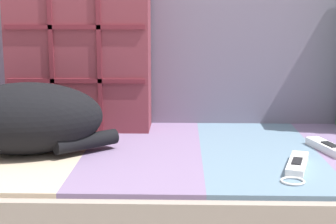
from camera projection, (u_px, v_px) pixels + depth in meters
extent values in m
cube|color=gray|center=(254.00, 186.00, 1.33)|extent=(2.05, 0.77, 0.20)
cube|color=tan|center=(34.00, 147.00, 1.31)|extent=(0.28, 0.69, 0.01)
cube|color=slate|center=(145.00, 148.00, 1.30)|extent=(0.28, 0.69, 0.01)
cube|color=slate|center=(256.00, 149.00, 1.29)|extent=(0.28, 0.69, 0.01)
cube|color=slate|center=(244.00, 38.00, 1.57)|extent=(2.05, 0.14, 0.50)
cube|color=brown|center=(80.00, 52.00, 1.45)|extent=(0.39, 0.13, 0.44)
cube|color=maroon|center=(76.00, 81.00, 1.40)|extent=(0.38, 0.01, 0.01)
cube|color=maroon|center=(51.00, 54.00, 1.39)|extent=(0.01, 0.01, 0.42)
cube|color=maroon|center=(74.00, 27.00, 1.37)|extent=(0.38, 0.01, 0.01)
cube|color=maroon|center=(99.00, 54.00, 1.38)|extent=(0.01, 0.01, 0.42)
ellipsoid|color=black|center=(26.00, 118.00, 1.21)|extent=(0.40, 0.27, 0.17)
cylinder|color=black|center=(86.00, 141.00, 1.22)|extent=(0.15, 0.14, 0.04)
cube|color=white|center=(327.00, 147.00, 1.25)|extent=(0.07, 0.15, 0.02)
cube|color=black|center=(330.00, 144.00, 1.24)|extent=(0.03, 0.06, 0.00)
cube|color=black|center=(312.00, 140.00, 1.32)|extent=(0.03, 0.02, 0.02)
cube|color=white|center=(297.00, 164.00, 1.11)|extent=(0.08, 0.16, 0.02)
cube|color=black|center=(297.00, 161.00, 1.10)|extent=(0.04, 0.06, 0.00)
cube|color=black|center=(300.00, 155.00, 1.18)|extent=(0.03, 0.02, 0.02)
torus|color=silver|center=(293.00, 181.00, 1.02)|extent=(0.06, 0.06, 0.01)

